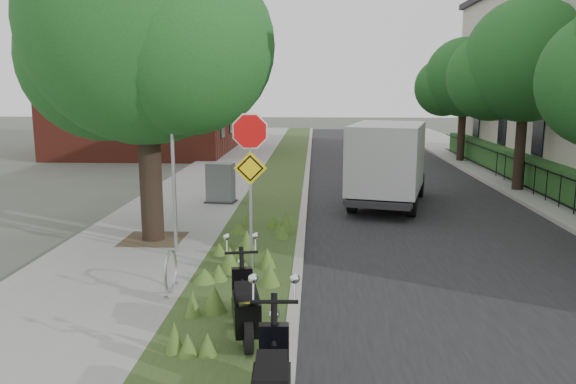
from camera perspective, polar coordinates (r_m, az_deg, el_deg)
name	(u,v)px	position (r m, az deg, el deg)	size (l,w,h in m)	color
ground	(323,288)	(10.61, 3.59, -9.75)	(120.00, 120.00, 0.00)	#4C5147
sidewalk_near	(203,188)	(20.68, -8.64, 0.39)	(3.50, 60.00, 0.12)	gray
verge	(278,189)	(20.31, -1.02, 0.33)	(2.00, 60.00, 0.12)	#2E411C
kerb_near	(306,189)	(20.27, 1.81, 0.32)	(0.20, 60.00, 0.13)	#9E9991
road	(403,191)	(20.53, 11.62, 0.07)	(7.00, 60.00, 0.01)	black
kerb_far	(502,191)	(21.34, 20.95, 0.14)	(0.20, 60.00, 0.13)	#9E9991
footpath_far	(551,191)	(21.93, 25.17, 0.08)	(3.20, 60.00, 0.12)	gray
street_tree_main	(142,36)	(13.44, -14.66, 15.05)	(6.21, 5.54, 7.66)	black
bare_post	(173,162)	(12.23, -11.60, 3.04)	(0.08, 0.08, 4.00)	#A5A8AD
bike_hoop	(171,271)	(10.19, -11.84, -7.86)	(0.06, 0.78, 0.77)	#A5A8AD
sign_assembly	(250,160)	(10.69, -3.85, 3.28)	(0.94, 0.08, 3.22)	#A5A8AD
fence_far	(524,174)	(21.48, 22.83, 1.71)	(0.04, 24.00, 1.00)	black
hedge_far	(544,174)	(21.73, 24.57, 1.67)	(1.00, 24.00, 1.10)	#1A4A1F
brick_building	(151,78)	(33.28, -13.77, 11.23)	(9.40, 10.40, 8.30)	maroon
far_tree_b	(524,67)	(21.23, 22.84, 11.65)	(4.83, 4.31, 6.56)	black
far_tree_c	(463,81)	(28.88, 17.35, 10.68)	(4.37, 3.89, 5.93)	black
scooter_near	(246,313)	(8.19, -4.33, -12.13)	(0.58, 1.74, 0.83)	black
box_truck	(389,160)	(17.75, 10.20, 3.20)	(3.03, 5.21, 2.22)	#262628
utility_cabinet	(221,184)	(17.69, -6.87, 0.86)	(1.00, 0.73, 1.24)	#262628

